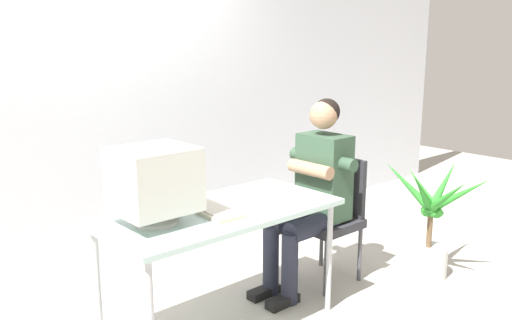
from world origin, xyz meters
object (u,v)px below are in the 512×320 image
at_px(desk, 220,218).
at_px(keyboard, 212,210).
at_px(person_seated, 313,189).
at_px(office_chair, 331,212).
at_px(crt_monitor, 155,180).
at_px(potted_plant, 430,225).

relative_size(desk, keyboard, 3.34).
bearing_deg(desk, person_seated, 2.64).
relative_size(desk, person_seated, 1.07).
height_order(keyboard, office_chair, office_chair).
bearing_deg(keyboard, person_seated, 3.51).
relative_size(crt_monitor, office_chair, 0.47).
relative_size(office_chair, potted_plant, 1.04).
bearing_deg(office_chair, crt_monitor, -179.87).
xyz_separation_m(desk, office_chair, (1.03, 0.04, -0.19)).
xyz_separation_m(crt_monitor, office_chair, (1.43, 0.00, -0.48)).
distance_m(person_seated, potted_plant, 0.95).
bearing_deg(person_seated, crt_monitor, -179.85).
relative_size(crt_monitor, keyboard, 0.98).
xyz_separation_m(office_chair, person_seated, (-0.19, 0.00, 0.21)).
height_order(office_chair, potted_plant, office_chair).
bearing_deg(person_seated, desk, -177.36).
bearing_deg(potted_plant, person_seated, 149.05).
height_order(keyboard, potted_plant, potted_plant).
bearing_deg(person_seated, office_chair, 0.00).
bearing_deg(crt_monitor, office_chair, 0.13).
bearing_deg(crt_monitor, keyboard, -8.92).
height_order(desk, crt_monitor, crt_monitor).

